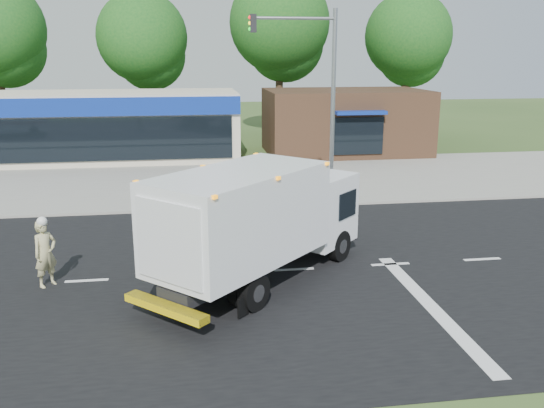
# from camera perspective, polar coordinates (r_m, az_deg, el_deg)

# --- Properties ---
(ground) EXTENTS (120.00, 120.00, 0.00)m
(ground) POSITION_cam_1_polar(r_m,az_deg,el_deg) (17.32, 2.20, -6.54)
(ground) COLOR #385123
(ground) RESTS_ON ground
(road_asphalt) EXTENTS (60.00, 14.00, 0.02)m
(road_asphalt) POSITION_cam_1_polar(r_m,az_deg,el_deg) (17.32, 2.20, -6.52)
(road_asphalt) COLOR black
(road_asphalt) RESTS_ON ground
(sidewalk) EXTENTS (60.00, 2.40, 0.12)m
(sidewalk) POSITION_cam_1_polar(r_m,az_deg,el_deg) (25.03, -1.21, 0.37)
(sidewalk) COLOR gray
(sidewalk) RESTS_ON ground
(parking_apron) EXTENTS (60.00, 9.00, 0.02)m
(parking_apron) POSITION_cam_1_polar(r_m,az_deg,el_deg) (30.66, -2.57, 2.96)
(parking_apron) COLOR gray
(parking_apron) RESTS_ON ground
(lane_markings) EXTENTS (55.20, 7.00, 0.01)m
(lane_markings) POSITION_cam_1_polar(r_m,az_deg,el_deg) (16.39, 7.76, -7.88)
(lane_markings) COLOR silver
(lane_markings) RESTS_ON road_asphalt
(ems_box_truck) EXTENTS (6.95, 7.04, 3.36)m
(ems_box_truck) POSITION_cam_1_polar(r_m,az_deg,el_deg) (15.81, -1.35, -1.23)
(ems_box_truck) COLOR black
(ems_box_truck) RESTS_ON ground
(emergency_worker) EXTENTS (0.80, 0.81, 2.00)m
(emergency_worker) POSITION_cam_1_polar(r_m,az_deg,el_deg) (17.03, -21.55, -4.49)
(emergency_worker) COLOR tan
(emergency_worker) RESTS_ON ground
(retail_strip_mall) EXTENTS (18.00, 6.20, 4.00)m
(retail_strip_mall) POSITION_cam_1_polar(r_m,az_deg,el_deg) (36.54, -17.90, 7.37)
(retail_strip_mall) COLOR beige
(retail_strip_mall) RESTS_ON ground
(brown_storefront) EXTENTS (10.00, 6.70, 4.00)m
(brown_storefront) POSITION_cam_1_polar(r_m,az_deg,el_deg) (37.45, 7.26, 8.11)
(brown_storefront) COLOR #382316
(brown_storefront) RESTS_ON ground
(traffic_signal_pole) EXTENTS (3.51, 0.25, 8.00)m
(traffic_signal_pole) POSITION_cam_1_polar(r_m,az_deg,el_deg) (24.09, 4.58, 11.49)
(traffic_signal_pole) COLOR gray
(traffic_signal_pole) RESTS_ON ground
(background_trees) EXTENTS (36.77, 7.39, 12.10)m
(background_trees) POSITION_cam_1_polar(r_m,az_deg,el_deg) (44.08, -5.78, 16.15)
(background_trees) COLOR #332114
(background_trees) RESTS_ON ground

